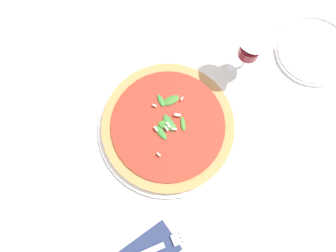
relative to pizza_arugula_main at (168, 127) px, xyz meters
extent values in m
plane|color=silver|center=(-0.03, 0.02, -0.02)|extent=(6.00, 6.00, 0.00)
cylinder|color=white|center=(0.00, 0.00, -0.01)|extent=(0.32, 0.32, 0.01)
cylinder|color=#B7844C|center=(0.00, 0.00, 0.00)|extent=(0.30, 0.30, 0.02)
cylinder|color=#A82D1E|center=(0.00, 0.00, 0.02)|extent=(0.25, 0.25, 0.01)
ellipsoid|color=#387130|center=(0.00, 0.00, 0.02)|extent=(0.02, 0.05, 0.01)
ellipsoid|color=#337A2C|center=(-0.02, -0.01, 0.02)|extent=(0.02, 0.04, 0.01)
ellipsoid|color=#3B7429|center=(0.03, 0.05, 0.02)|extent=(0.04, 0.02, 0.01)
ellipsoid|color=#357D30|center=(0.01, 0.06, 0.02)|extent=(0.01, 0.03, 0.01)
ellipsoid|color=#3D7D2C|center=(0.03, -0.01, 0.02)|extent=(0.02, 0.03, 0.01)
ellipsoid|color=#3B7B2A|center=(0.00, 0.00, 0.02)|extent=(0.04, 0.04, 0.01)
cube|color=beige|center=(-0.03, 0.00, 0.03)|extent=(0.01, 0.01, 0.01)
cube|color=beige|center=(-0.01, 0.05, 0.03)|extent=(0.01, 0.01, 0.01)
cube|color=beige|center=(0.03, 0.01, 0.03)|extent=(0.01, 0.01, 0.01)
cube|color=beige|center=(0.00, 0.00, 0.03)|extent=(0.01, 0.01, 0.01)
cube|color=beige|center=(0.05, 0.04, 0.03)|extent=(0.01, 0.01, 0.00)
cube|color=beige|center=(-0.01, -0.01, 0.03)|extent=(0.01, 0.01, 0.01)
cube|color=beige|center=(-0.04, -0.05, 0.03)|extent=(0.01, 0.01, 0.01)
cube|color=beige|center=(0.01, -0.01, 0.03)|extent=(0.01, 0.01, 0.01)
cylinder|color=white|center=(0.22, 0.07, -0.01)|extent=(0.07, 0.07, 0.00)
cylinder|color=white|center=(0.22, 0.07, 0.02)|extent=(0.01, 0.01, 0.07)
cone|color=white|center=(0.22, 0.07, 0.10)|extent=(0.09, 0.09, 0.10)
cylinder|color=maroon|center=(0.22, 0.07, 0.08)|extent=(0.05, 0.05, 0.03)
cube|color=navy|center=(-0.14, -0.23, -0.01)|extent=(0.13, 0.10, 0.01)
cube|color=silver|center=(-0.08, -0.23, -0.01)|extent=(0.02, 0.02, 0.00)
cube|color=silver|center=(-0.05, -0.24, -0.01)|extent=(0.04, 0.00, 0.00)
cube|color=silver|center=(-0.05, -0.23, -0.01)|extent=(0.04, 0.00, 0.00)
cube|color=silver|center=(-0.05, -0.22, -0.01)|extent=(0.04, 0.00, 0.00)
cylinder|color=white|center=(0.39, 0.04, -0.01)|extent=(0.18, 0.18, 0.01)
torus|color=white|center=(0.39, 0.04, 0.00)|extent=(0.18, 0.18, 0.01)
camera|label=1|loc=(-0.08, -0.18, 0.86)|focal=42.00mm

